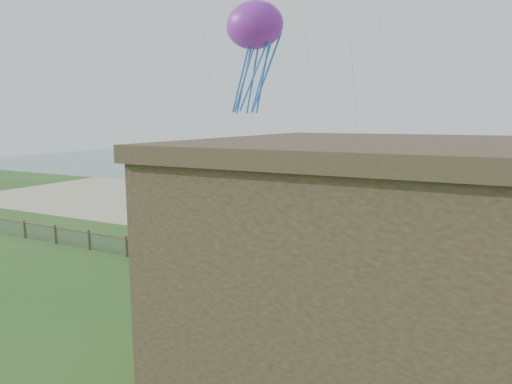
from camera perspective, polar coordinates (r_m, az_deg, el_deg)
ground at (r=20.00m, az=-14.94°, el=-14.62°), size 160.00×160.00×0.00m
sand_beach at (r=38.41m, az=7.60°, el=-2.93°), size 72.00×20.00×0.02m
ocean at (r=80.80m, az=18.20°, el=2.98°), size 160.00×68.00×0.02m
chainlink_fence at (r=24.27m, az=-5.37°, el=-8.69°), size 36.20×0.20×1.25m
motel at (r=13.21m, az=28.19°, el=-11.67°), size 15.00×10.00×7.00m
motel_deck at (r=19.97m, az=27.27°, el=-14.62°), size 15.00×2.00×0.50m
picnic_table at (r=17.56m, az=7.17°, el=-16.36°), size 1.98×1.50×0.84m
octopus_kite at (r=32.91m, az=-0.20°, el=16.63°), size 4.58×3.94×7.94m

